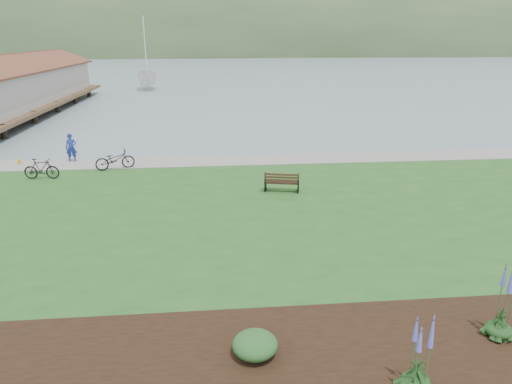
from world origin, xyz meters
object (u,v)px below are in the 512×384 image
Objects in this scene: park_bench at (282,182)px; sailboat at (148,89)px; bicycle_a at (115,160)px; person at (71,145)px.

park_bench is 47.19m from sailboat.
sailboat is at bearing -13.58° from bicycle_a.
bicycle_a reaches higher than park_bench.
person is 0.06× the size of sailboat.
park_bench is at bearing -40.54° from person.
person is 3.18m from bicycle_a.
park_bench is 9.11m from bicycle_a.
bicycle_a is at bearing 163.93° from park_bench.
person is at bearing 37.90° from bicycle_a.
bicycle_a is 41.52m from sailboat.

